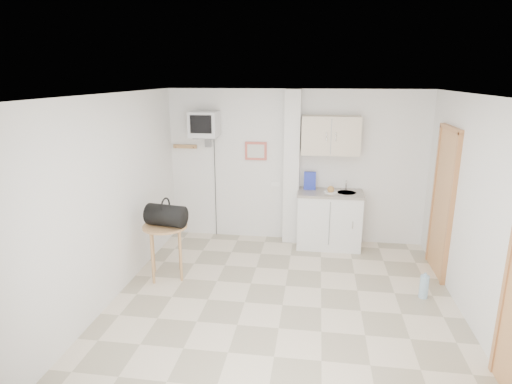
# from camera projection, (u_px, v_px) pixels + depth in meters

# --- Properties ---
(ground) EXTENTS (4.50, 4.50, 0.00)m
(ground) POSITION_uv_depth(u_px,v_px,m) (282.00, 305.00, 5.20)
(ground) COLOR beige
(ground) RESTS_ON ground
(room_envelope) EXTENTS (4.24, 4.54, 2.55)m
(room_envelope) POSITION_uv_depth(u_px,v_px,m) (306.00, 181.00, 4.85)
(room_envelope) COLOR white
(room_envelope) RESTS_ON ground
(kitchenette) EXTENTS (1.03, 0.58, 2.10)m
(kitchenette) POSITION_uv_depth(u_px,v_px,m) (330.00, 198.00, 6.82)
(kitchenette) COLOR silver
(kitchenette) RESTS_ON ground
(crt_television) EXTENTS (0.44, 0.45, 2.15)m
(crt_television) POSITION_uv_depth(u_px,v_px,m) (204.00, 125.00, 6.82)
(crt_television) COLOR slate
(crt_television) RESTS_ON ground
(round_table) EXTENTS (0.60, 0.60, 0.75)m
(round_table) POSITION_uv_depth(u_px,v_px,m) (165.00, 233.00, 5.80)
(round_table) COLOR #A87449
(round_table) RESTS_ON ground
(duffel_bag) EXTENTS (0.57, 0.38, 0.39)m
(duffel_bag) POSITION_uv_depth(u_px,v_px,m) (166.00, 215.00, 5.72)
(duffel_bag) COLOR black
(duffel_bag) RESTS_ON round_table
(water_bottle) EXTENTS (0.11, 0.11, 0.33)m
(water_bottle) POSITION_uv_depth(u_px,v_px,m) (424.00, 287.00, 5.34)
(water_bottle) COLOR #94B6CD
(water_bottle) RESTS_ON ground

